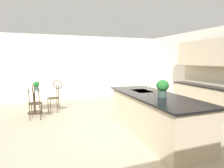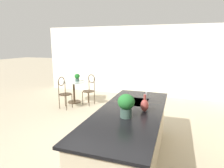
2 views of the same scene
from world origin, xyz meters
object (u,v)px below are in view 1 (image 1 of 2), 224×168
at_px(chair_by_island, 55,95).
at_px(vase_on_counter, 162,89).
at_px(chair_near_window, 35,100).
at_px(potted_plant_counter_near, 163,87).
at_px(potted_plant_on_table, 36,85).
at_px(bistro_table, 34,99).

distance_m(chair_by_island, vase_on_counter, 3.47).
bearing_deg(chair_near_window, potted_plant_counter_near, 48.23).
height_order(chair_near_window, potted_plant_on_table, chair_near_window).
height_order(chair_by_island, potted_plant_counter_near, potted_plant_counter_near).
bearing_deg(potted_plant_on_table, bistro_table, -35.17).
bearing_deg(chair_near_window, vase_on_counter, 55.06).
bearing_deg(potted_plant_on_table, potted_plant_counter_near, 39.39).
bearing_deg(potted_plant_on_table, vase_on_counter, 45.12).
bearing_deg(potted_plant_counter_near, chair_by_island, -145.59).
height_order(chair_by_island, vase_on_counter, vase_on_counter).
relative_size(potted_plant_counter_near, vase_on_counter, 1.27).
distance_m(chair_near_window, chair_by_island, 0.86).
bearing_deg(bistro_table, vase_on_counter, 47.13).
relative_size(bistro_table, chair_by_island, 0.77).
distance_m(chair_by_island, potted_plant_on_table, 0.67).
distance_m(chair_by_island, potted_plant_counter_near, 3.63).
relative_size(chair_near_window, chair_by_island, 1.00).
bearing_deg(chair_near_window, chair_by_island, 137.75).
bearing_deg(vase_on_counter, chair_near_window, -124.94).
relative_size(chair_by_island, potted_plant_counter_near, 2.85).
bearing_deg(potted_plant_on_table, chair_near_window, -1.43).
distance_m(bistro_table, potted_plant_on_table, 0.46).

